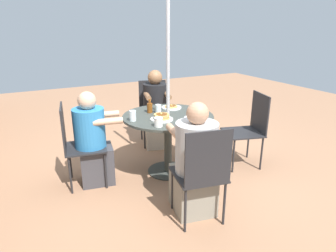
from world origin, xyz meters
TOP-DOWN VIEW (x-y plane):
  - ground_plane at (0.00, 0.00)m, footprint 12.00×12.00m
  - patio_table at (0.00, 0.00)m, footprint 1.09×1.09m
  - umbrella_pole at (0.00, 0.00)m, footprint 0.04×0.04m
  - patio_chair_north at (-1.05, 0.20)m, footprint 0.52×0.52m
  - diner_north at (-0.87, 0.17)m, footprint 0.57×0.46m
  - patio_chair_east at (-0.29, -1.03)m, footprint 0.55×0.55m
  - patio_chair_south at (1.03, -0.29)m, footprint 0.55×0.55m
  - diner_south at (0.86, -0.24)m, footprint 0.55×0.46m
  - patio_chair_west at (0.18, 1.06)m, footprint 0.51×0.51m
  - diner_west at (0.15, 0.87)m, footprint 0.42×0.55m
  - pancake_plate_a at (0.26, -0.18)m, footprint 0.26×0.26m
  - pancake_plate_b at (-0.27, -0.21)m, footprint 0.26×0.26m
  - pancake_plate_c at (-0.13, 0.15)m, footprint 0.26×0.26m
  - syrup_bottle at (0.21, 0.14)m, footprint 0.09×0.07m
  - coffee_cup at (-0.32, 0.28)m, footprint 0.09×0.09m
  - drinking_glass_a at (0.15, 0.06)m, footprint 0.07×0.07m
  - drinking_glass_b at (-0.01, 0.45)m, footprint 0.07×0.07m

SIDE VIEW (x-z plane):
  - ground_plane at x=0.00m, z-range 0.00..0.00m
  - diner_west at x=0.15m, z-range -0.05..1.03m
  - diner_north at x=-0.87m, z-range -0.06..1.06m
  - diner_south at x=0.86m, z-range -0.05..1.09m
  - patio_chair_north at x=-1.05m, z-range 0.06..1.01m
  - patio_chair_east at x=-0.29m, z-range 0.06..1.01m
  - patio_chair_south at x=1.03m, z-range 0.06..1.01m
  - patio_chair_west at x=0.18m, z-range 0.06..1.01m
  - patio_table at x=0.00m, z-range 0.24..0.97m
  - pancake_plate_a at x=0.26m, z-range 0.73..0.78m
  - pancake_plate_b at x=-0.27m, z-range 0.73..0.78m
  - pancake_plate_c at x=-0.13m, z-range 0.73..0.81m
  - coffee_cup at x=-0.32m, z-range 0.74..0.84m
  - drinking_glass_a at x=0.15m, z-range 0.74..0.84m
  - drinking_glass_b at x=-0.01m, z-range 0.74..0.86m
  - syrup_bottle at x=0.21m, z-range 0.72..0.89m
  - umbrella_pole at x=0.00m, z-range 0.00..2.43m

